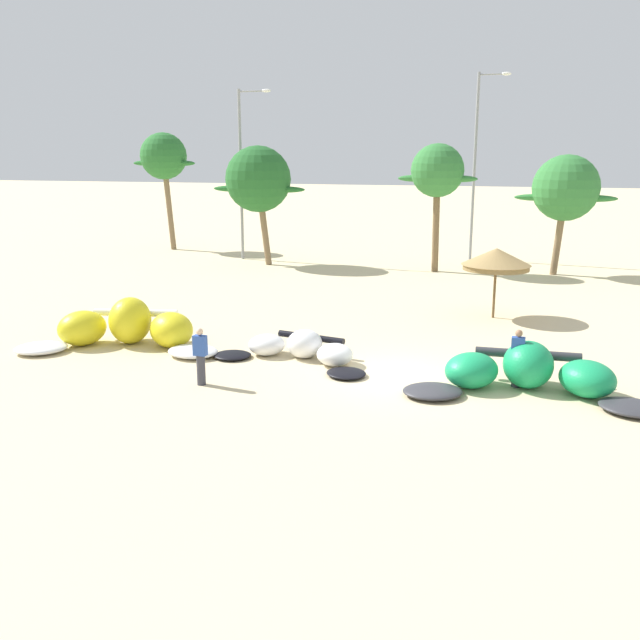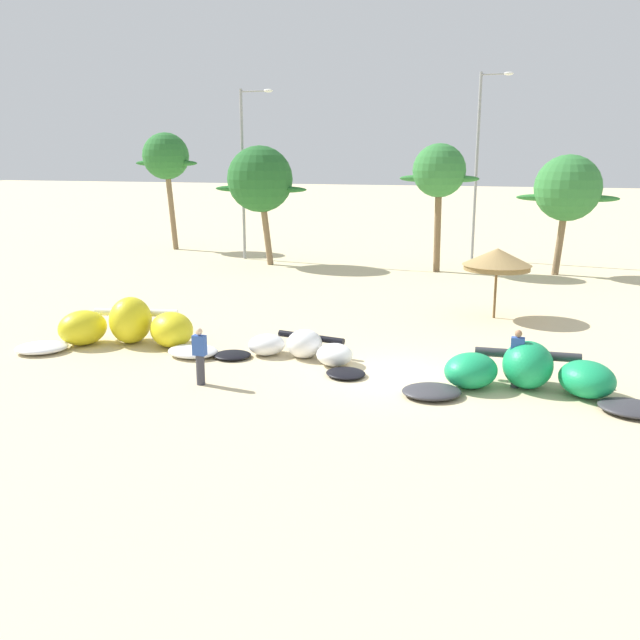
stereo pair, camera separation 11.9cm
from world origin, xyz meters
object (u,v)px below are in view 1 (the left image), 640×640
object	(u,v)px
kite_left_of_center	(528,374)
palm_left_of_gap	(437,172)
kite_far_left	(127,328)
palm_left	(258,180)
palm_center_left	(566,189)
lamppost_west	(243,166)
person_near_kites	(517,358)
person_by_umbrellas	(200,356)
lamppost_west_center	(477,159)
palm_leftmost	(164,158)
beach_umbrella_near_van	(496,259)
kite_left	(300,349)

from	to	relation	value
kite_left_of_center	palm_left_of_gap	size ratio (longest dim) A/B	1.00
kite_far_left	palm_left	distance (m)	18.62
palm_left_of_gap	palm_center_left	world-z (taller)	palm_left_of_gap
lamppost_west	kite_far_left	bearing A→B (deg)	-77.67
kite_left_of_center	person_near_kites	distance (m)	0.54
palm_left_of_gap	lamppost_west	world-z (taller)	lamppost_west
kite_left_of_center	lamppost_west	xyz separation A→B (m)	(-17.16, 20.36, 5.09)
person_by_umbrellas	lamppost_west_center	size ratio (longest dim) A/B	0.15
person_near_kites	lamppost_west_center	size ratio (longest dim) A/B	0.15
person_by_umbrellas	palm_leftmost	xyz separation A→B (m)	(-15.38, 25.16, 5.26)
kite_left_of_center	beach_umbrella_near_van	xyz separation A→B (m)	(-1.49, 8.66, 1.83)
palm_left_of_gap	palm_center_left	distance (m)	6.67
palm_leftmost	palm_left_of_gap	distance (m)	19.05
kite_left_of_center	lamppost_west_center	distance (m)	25.27
palm_left_of_gap	palm_center_left	bearing A→B (deg)	7.84
person_by_umbrellas	palm_leftmost	world-z (taller)	palm_leftmost
palm_leftmost	lamppost_west_center	world-z (taller)	lamppost_west_center
palm_center_left	lamppost_west_center	xyz separation A→B (m)	(-4.98, 4.30, 1.50)
kite_far_left	kite_left_of_center	xyz separation A→B (m)	(12.87, -0.72, -0.11)
kite_far_left	lamppost_west	size ratio (longest dim) A/B	0.68
beach_umbrella_near_van	palm_center_left	world-z (taller)	palm_center_left
kite_far_left	person_by_umbrellas	xyz separation A→B (m)	(4.22, -2.89, 0.22)
palm_left_of_gap	lamppost_west	xyz separation A→B (m)	(-11.78, 1.20, 0.24)
kite_far_left	palm_leftmost	world-z (taller)	palm_leftmost
palm_leftmost	lamppost_west	bearing A→B (deg)	-20.94
person_near_kites	palm_leftmost	distance (m)	33.25
person_near_kites	person_by_umbrellas	bearing A→B (deg)	-163.59
person_by_umbrellas	palm_center_left	bearing A→B (deg)	66.16
kite_left_of_center	palm_left_of_gap	xyz separation A→B (m)	(-5.38, 19.16, 4.85)
palm_center_left	lamppost_west_center	bearing A→B (deg)	139.23
kite_left_of_center	person_near_kites	xyz separation A→B (m)	(-0.32, 0.29, 0.33)
kite_left	lamppost_west	xyz separation A→B (m)	(-10.34, 19.42, 5.24)
beach_umbrella_near_van	palm_center_left	xyz separation A→B (m)	(2.66, 11.40, 2.20)
kite_left	palm_left	bearing A→B (deg)	116.08
kite_left	kite_left_of_center	distance (m)	6.89
palm_left_of_gap	kite_far_left	bearing A→B (deg)	-112.09
palm_leftmost	lamppost_west_center	size ratio (longest dim) A/B	0.71
kite_left_of_center	palm_center_left	distance (m)	20.50
kite_left	person_near_kites	distance (m)	6.56
kite_left	palm_leftmost	world-z (taller)	palm_leftmost
person_near_kites	person_by_umbrellas	size ratio (longest dim) A/B	1.00
kite_far_left	person_near_kites	world-z (taller)	person_near_kites
kite_left_of_center	palm_left	world-z (taller)	palm_left
person_by_umbrellas	palm_leftmost	distance (m)	29.95
kite_left_of_center	person_by_umbrellas	world-z (taller)	person_by_umbrellas
palm_leftmost	person_near_kites	bearing A→B (deg)	-43.75
kite_left	kite_left_of_center	xyz separation A→B (m)	(6.83, -0.94, 0.15)
person_by_umbrellas	palm_left	xyz separation A→B (m)	(-6.84, 20.82, 4.04)
beach_umbrella_near_van	palm_leftmost	distance (m)	26.97
palm_left	lamppost_west	distance (m)	2.50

